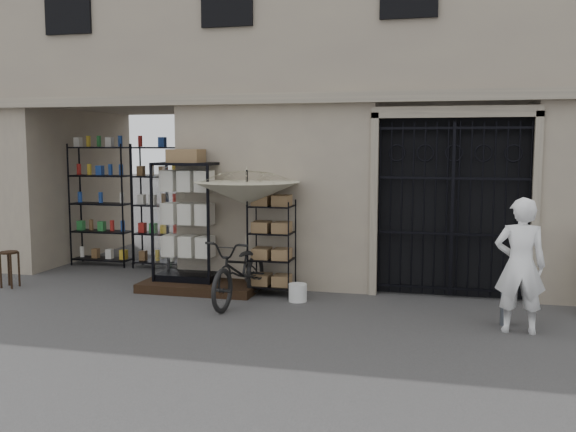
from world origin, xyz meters
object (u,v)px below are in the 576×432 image
(wooden_stool, at_px, (10,268))
(steel_bollard, at_px, (506,300))
(shopkeeper, at_px, (517,332))
(market_umbrella, at_px, (247,187))
(wire_rack, at_px, (272,249))
(white_bucket, at_px, (298,293))
(bicycle, at_px, (241,303))
(display_cabinet, at_px, (187,227))

(wooden_stool, distance_m, steel_bollard, 8.22)
(shopkeeper, bearing_deg, wooden_stool, -5.96)
(wooden_stool, bearing_deg, market_umbrella, 7.05)
(wire_rack, distance_m, white_bucket, 0.90)
(bicycle, bearing_deg, wire_rack, 67.97)
(wooden_stool, xyz_separation_m, steel_bollard, (8.21, -0.37, 0.03))
(wooden_stool, bearing_deg, bicycle, -0.74)
(bicycle, distance_m, wooden_stool, 4.27)
(wire_rack, relative_size, shopkeeper, 0.87)
(display_cabinet, distance_m, market_umbrella, 1.37)
(bicycle, height_order, wooden_stool, bicycle)
(bicycle, bearing_deg, shopkeeper, -3.99)
(wire_rack, height_order, white_bucket, wire_rack)
(market_umbrella, distance_m, bicycle, 1.88)
(market_umbrella, xyz_separation_m, white_bucket, (0.92, -0.27, -1.65))
(white_bucket, height_order, shopkeeper, white_bucket)
(bicycle, height_order, steel_bollard, bicycle)
(white_bucket, height_order, bicycle, bicycle)
(display_cabinet, xyz_separation_m, market_umbrella, (1.15, -0.19, 0.73))
(market_umbrella, distance_m, white_bucket, 1.91)
(market_umbrella, distance_m, shopkeeper, 4.68)
(market_umbrella, height_order, wooden_stool, market_umbrella)
(wire_rack, bearing_deg, wooden_stool, -175.22)
(white_bucket, height_order, wooden_stool, wooden_stool)
(wire_rack, height_order, bicycle, wire_rack)
(market_umbrella, relative_size, steel_bollard, 3.44)
(bicycle, relative_size, wooden_stool, 3.13)
(display_cabinet, relative_size, wire_rack, 1.40)
(wire_rack, xyz_separation_m, bicycle, (-0.33, -0.66, -0.77))
(wire_rack, bearing_deg, shopkeeper, -21.46)
(wire_rack, xyz_separation_m, wooden_stool, (-4.59, -0.60, -0.44))
(market_umbrella, bearing_deg, shopkeeper, -15.99)
(bicycle, bearing_deg, white_bucket, 24.02)
(white_bucket, relative_size, shopkeeper, 0.16)
(white_bucket, bearing_deg, wooden_stool, -177.24)
(display_cabinet, height_order, steel_bollard, display_cabinet)
(display_cabinet, height_order, bicycle, display_cabinet)
(shopkeeper, bearing_deg, wire_rack, -20.11)
(bicycle, xyz_separation_m, steel_bollard, (3.95, -0.32, 0.36))
(wooden_stool, relative_size, steel_bollard, 0.87)
(display_cabinet, distance_m, wooden_stool, 3.21)
(display_cabinet, bearing_deg, shopkeeper, -30.35)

